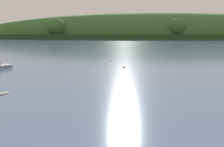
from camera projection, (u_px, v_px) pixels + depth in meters
The scene contains 3 objects.
far_shoreline_hill at pixel (155, 38), 261.57m from camera, with size 475.77×118.03×49.39m.
mooring_buoy_off_fishing_boat at pixel (124, 68), 59.47m from camera, with size 0.60×0.60×0.68m.
mooring_buoy_far_upstream at pixel (111, 62), 70.69m from camera, with size 0.45×0.45×0.53m.
Camera 1 is at (1.52, -2.97, 8.44)m, focal length 42.70 mm.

